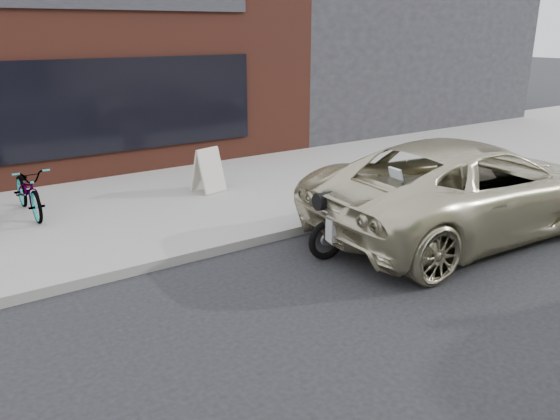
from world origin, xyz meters
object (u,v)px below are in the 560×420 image
object	(u,v)px
motorcycle	(359,219)
sandwich_sign	(208,170)
minivan	(468,187)
bicycle_front	(28,190)

from	to	relation	value
motorcycle	sandwich_sign	size ratio (longest dim) A/B	2.27
minivan	bicycle_front	distance (m)	7.54
motorcycle	sandwich_sign	distance (m)	3.91
sandwich_sign	motorcycle	bearing A→B (deg)	-96.36
bicycle_front	sandwich_sign	bearing A→B (deg)	-9.18
motorcycle	bicycle_front	distance (m)	5.76
motorcycle	minivan	world-z (taller)	minivan
motorcycle	sandwich_sign	bearing A→B (deg)	104.35
bicycle_front	sandwich_sign	world-z (taller)	bicycle_front
motorcycle	minivan	size ratio (longest dim) A/B	0.35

